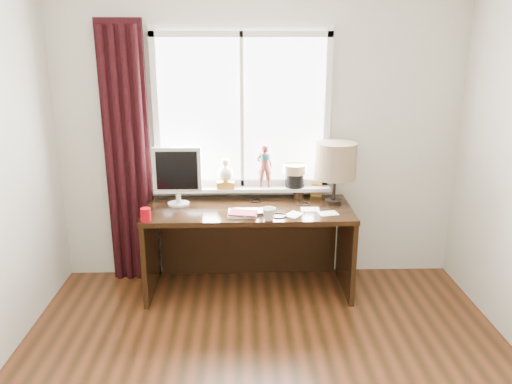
{
  "coord_description": "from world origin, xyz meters",
  "views": [
    {
      "loc": [
        -0.15,
        -2.28,
        2.07
      ],
      "look_at": [
        -0.05,
        1.25,
        1.0
      ],
      "focal_mm": 35.0,
      "sensor_mm": 36.0,
      "label": 1
    }
  ],
  "objects_px": {
    "mug": "(269,214)",
    "desk": "(249,231)",
    "table_lamp": "(335,161)",
    "laptop": "(249,212)",
    "monitor": "(177,173)",
    "red_cup": "(146,215)"
  },
  "relations": [
    {
      "from": "mug",
      "to": "desk",
      "type": "bearing_deg",
      "value": 110.91
    },
    {
      "from": "table_lamp",
      "to": "desk",
      "type": "bearing_deg",
      "value": -179.12
    },
    {
      "from": "laptop",
      "to": "monitor",
      "type": "relative_size",
      "value": 0.68
    },
    {
      "from": "desk",
      "to": "monitor",
      "type": "distance_m",
      "value": 0.79
    },
    {
      "from": "mug",
      "to": "monitor",
      "type": "bearing_deg",
      "value": 151.68
    },
    {
      "from": "red_cup",
      "to": "table_lamp",
      "type": "distance_m",
      "value": 1.6
    },
    {
      "from": "laptop",
      "to": "monitor",
      "type": "distance_m",
      "value": 0.69
    },
    {
      "from": "laptop",
      "to": "table_lamp",
      "type": "bearing_deg",
      "value": 17.27
    },
    {
      "from": "mug",
      "to": "table_lamp",
      "type": "relative_size",
      "value": 0.2
    },
    {
      "from": "laptop",
      "to": "red_cup",
      "type": "xyz_separation_m",
      "value": [
        -0.79,
        -0.16,
        0.04
      ]
    },
    {
      "from": "monitor",
      "to": "table_lamp",
      "type": "bearing_deg",
      "value": 0.38
    },
    {
      "from": "laptop",
      "to": "desk",
      "type": "height_order",
      "value": "laptop"
    },
    {
      "from": "monitor",
      "to": "table_lamp",
      "type": "height_order",
      "value": "table_lamp"
    },
    {
      "from": "mug",
      "to": "desk",
      "type": "xyz_separation_m",
      "value": [
        -0.15,
        0.4,
        -0.3
      ]
    },
    {
      "from": "laptop",
      "to": "desk",
      "type": "distance_m",
      "value": 0.35
    },
    {
      "from": "monitor",
      "to": "mug",
      "type": "bearing_deg",
      "value": -28.32
    },
    {
      "from": "red_cup",
      "to": "monitor",
      "type": "xyz_separation_m",
      "value": [
        0.2,
        0.4,
        0.23
      ]
    },
    {
      "from": "laptop",
      "to": "mug",
      "type": "height_order",
      "value": "mug"
    },
    {
      "from": "desk",
      "to": "table_lamp",
      "type": "height_order",
      "value": "table_lamp"
    },
    {
      "from": "desk",
      "to": "table_lamp",
      "type": "bearing_deg",
      "value": 0.88
    },
    {
      "from": "desk",
      "to": "table_lamp",
      "type": "distance_m",
      "value": 0.94
    },
    {
      "from": "red_cup",
      "to": "monitor",
      "type": "distance_m",
      "value": 0.5
    }
  ]
}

